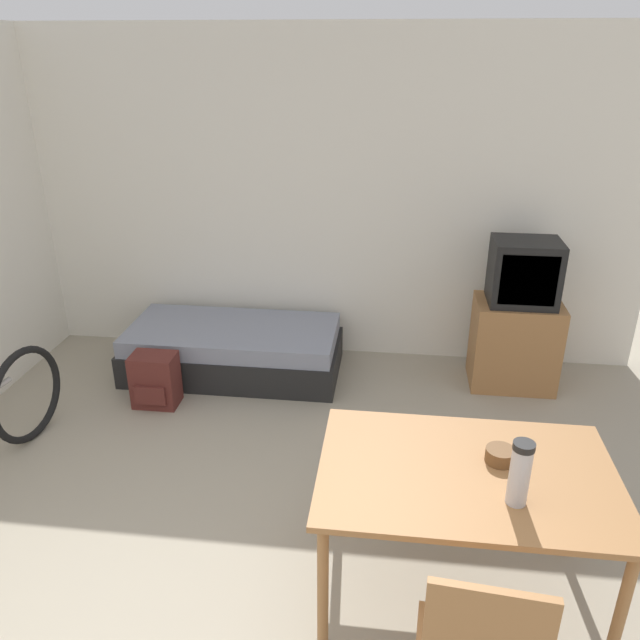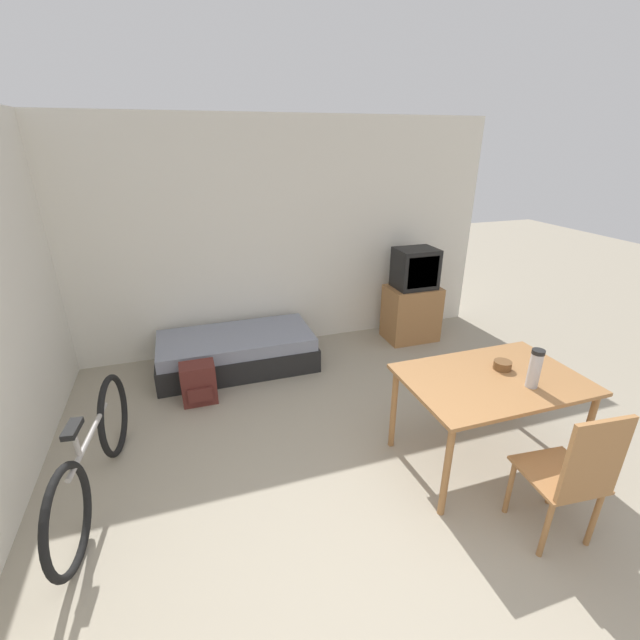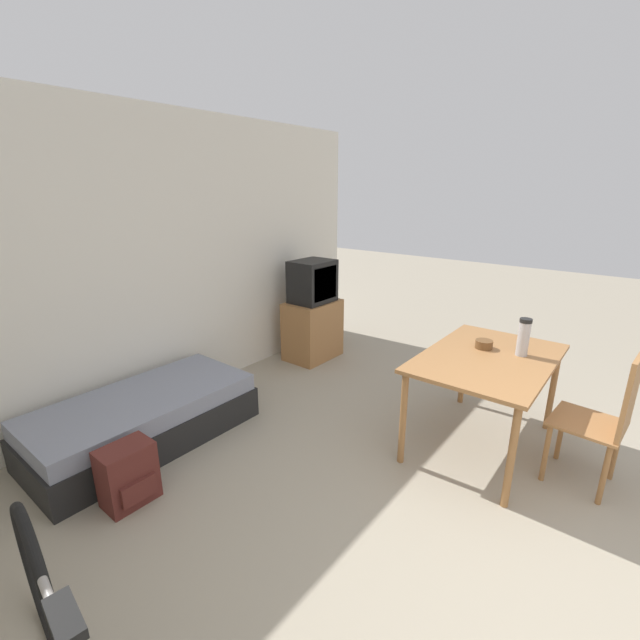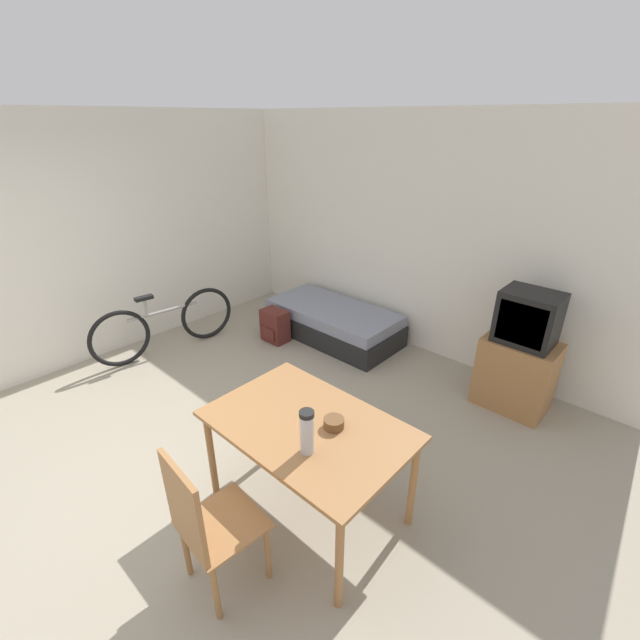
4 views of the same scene
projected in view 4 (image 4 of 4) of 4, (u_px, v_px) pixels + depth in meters
ground_plane at (126, 493)px, 3.27m from camera, size 20.00×20.00×0.00m
wall_back at (398, 234)px, 5.06m from camera, size 5.57×0.06×2.70m
wall_left at (159, 229)px, 5.27m from camera, size 0.06×4.53×2.70m
daybed at (333, 322)px, 5.53m from camera, size 1.75×0.84×0.41m
tv at (519, 357)px, 4.05m from camera, size 0.65×0.46×1.20m
dining_table at (308, 433)px, 2.85m from camera, size 1.34×0.89×0.77m
wooden_chair at (204, 521)px, 2.38m from camera, size 0.47×0.47×1.02m
bicycle at (166, 325)px, 5.12m from camera, size 0.28×1.73×0.76m
thermos_flask at (307, 430)px, 2.52m from camera, size 0.09×0.09×0.30m
mate_bowl at (334, 423)px, 2.77m from camera, size 0.14×0.14×0.07m
backpack at (275, 326)px, 5.41m from camera, size 0.33×0.26×0.42m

